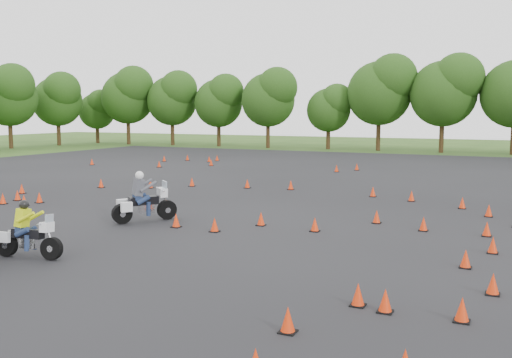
% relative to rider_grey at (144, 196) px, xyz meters
% --- Properties ---
extents(ground, '(140.00, 140.00, 0.00)m').
position_rel_rider_grey_xyz_m(ground, '(2.39, 0.33, -0.92)').
color(ground, '#2D5119').
rests_on(ground, ground).
extents(asphalt_pad, '(62.00, 62.00, 0.00)m').
position_rel_rider_grey_xyz_m(asphalt_pad, '(2.39, 6.33, -0.92)').
color(asphalt_pad, black).
rests_on(asphalt_pad, ground).
extents(treeline, '(86.81, 32.30, 10.68)m').
position_rel_rider_grey_xyz_m(treeline, '(3.15, 35.36, 3.68)').
color(treeline, '#214112').
rests_on(treeline, ground).
extents(traffic_cones, '(35.75, 33.02, 0.45)m').
position_rel_rider_grey_xyz_m(traffic_cones, '(2.38, 6.48, -0.69)').
color(traffic_cones, red).
rests_on(traffic_cones, asphalt_pad).
extents(rider_grey, '(1.96, 2.37, 1.84)m').
position_rel_rider_grey_xyz_m(rider_grey, '(0.00, 0.00, 0.00)').
color(rider_grey, '#484951').
rests_on(rider_grey, ground).
extents(rider_yellow, '(2.09, 0.93, 1.56)m').
position_rel_rider_grey_xyz_m(rider_yellow, '(0.26, -5.59, -0.14)').
color(rider_yellow, '#CAD913').
rests_on(rider_yellow, ground).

